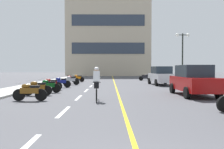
{
  "coord_description": "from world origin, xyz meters",
  "views": [
    {
      "loc": [
        -0.27,
        -2.3,
        1.62
      ],
      "look_at": [
        -0.07,
        18.5,
        1.05
      ],
      "focal_mm": 35.7,
      "sensor_mm": 36.0,
      "label": 1
    }
  ],
  "objects_px": {
    "street_lamp_mid": "(183,47)",
    "motorcycle_11": "(145,77)",
    "parked_car_mid": "(161,76)",
    "motorcycle_10": "(78,78)",
    "motorcycle_4": "(37,88)",
    "cyclist_rider": "(97,83)",
    "motorcycle_6": "(51,84)",
    "motorcycle_5": "(48,86)",
    "motorcycle_7": "(61,82)",
    "motorcycle_3": "(30,91)",
    "motorcycle_9": "(71,79)",
    "parked_car_near": "(193,80)",
    "motorcycle_8": "(71,80)"
  },
  "relations": [
    {
      "from": "motorcycle_5",
      "to": "motorcycle_6",
      "type": "height_order",
      "value": "same"
    },
    {
      "from": "parked_car_near",
      "to": "motorcycle_3",
      "type": "bearing_deg",
      "value": -166.78
    },
    {
      "from": "motorcycle_10",
      "to": "cyclist_rider",
      "type": "distance_m",
      "value": 16.1
    },
    {
      "from": "motorcycle_10",
      "to": "street_lamp_mid",
      "type": "bearing_deg",
      "value": -20.27
    },
    {
      "from": "motorcycle_7",
      "to": "parked_car_mid",
      "type": "bearing_deg",
      "value": 18.24
    },
    {
      "from": "motorcycle_6",
      "to": "motorcycle_7",
      "type": "distance_m",
      "value": 2.13
    },
    {
      "from": "motorcycle_11",
      "to": "motorcycle_9",
      "type": "bearing_deg",
      "value": -146.83
    },
    {
      "from": "motorcycle_3",
      "to": "motorcycle_10",
      "type": "distance_m",
      "value": 15.74
    },
    {
      "from": "motorcycle_7",
      "to": "motorcycle_10",
      "type": "xyz_separation_m",
      "value": [
        0.26,
        8.06,
        0.0
      ]
    },
    {
      "from": "motorcycle_11",
      "to": "parked_car_mid",
      "type": "bearing_deg",
      "value": -87.45
    },
    {
      "from": "cyclist_rider",
      "to": "motorcycle_9",
      "type": "bearing_deg",
      "value": 105.26
    },
    {
      "from": "motorcycle_4",
      "to": "motorcycle_7",
      "type": "distance_m",
      "value": 5.55
    },
    {
      "from": "parked_car_near",
      "to": "motorcycle_11",
      "type": "bearing_deg",
      "value": 90.88
    },
    {
      "from": "street_lamp_mid",
      "to": "motorcycle_4",
      "type": "height_order",
      "value": "street_lamp_mid"
    },
    {
      "from": "motorcycle_3",
      "to": "motorcycle_6",
      "type": "relative_size",
      "value": 1.0
    },
    {
      "from": "motorcycle_4",
      "to": "motorcycle_8",
      "type": "height_order",
      "value": "same"
    },
    {
      "from": "motorcycle_3",
      "to": "motorcycle_4",
      "type": "bearing_deg",
      "value": 98.57
    },
    {
      "from": "motorcycle_8",
      "to": "motorcycle_9",
      "type": "relative_size",
      "value": 1.01
    },
    {
      "from": "motorcycle_5",
      "to": "motorcycle_7",
      "type": "bearing_deg",
      "value": 90.64
    },
    {
      "from": "motorcycle_5",
      "to": "motorcycle_9",
      "type": "bearing_deg",
      "value": 89.97
    },
    {
      "from": "motorcycle_6",
      "to": "motorcycle_8",
      "type": "xyz_separation_m",
      "value": [
        0.58,
        5.21,
        0.0
      ]
    },
    {
      "from": "motorcycle_7",
      "to": "motorcycle_9",
      "type": "xyz_separation_m",
      "value": [
        0.05,
        4.92,
        0.0
      ]
    },
    {
      "from": "motorcycle_10",
      "to": "cyclist_rider",
      "type": "xyz_separation_m",
      "value": [
        3.23,
        -15.77,
        0.41
      ]
    },
    {
      "from": "motorcycle_5",
      "to": "motorcycle_11",
      "type": "xyz_separation_m",
      "value": [
        8.82,
        14.58,
        0.0
      ]
    },
    {
      "from": "parked_car_mid",
      "to": "motorcycle_6",
      "type": "distance_m",
      "value": 10.8
    },
    {
      "from": "street_lamp_mid",
      "to": "motorcycle_11",
      "type": "bearing_deg",
      "value": 111.63
    },
    {
      "from": "street_lamp_mid",
      "to": "motorcycle_11",
      "type": "height_order",
      "value": "street_lamp_mid"
    },
    {
      "from": "motorcycle_6",
      "to": "motorcycle_10",
      "type": "relative_size",
      "value": 1.03
    },
    {
      "from": "motorcycle_9",
      "to": "motorcycle_4",
      "type": "bearing_deg",
      "value": -91.08
    },
    {
      "from": "motorcycle_4",
      "to": "parked_car_mid",
      "type": "bearing_deg",
      "value": 42.53
    },
    {
      "from": "motorcycle_9",
      "to": "motorcycle_10",
      "type": "bearing_deg",
      "value": 86.05
    },
    {
      "from": "motorcycle_5",
      "to": "motorcycle_6",
      "type": "distance_m",
      "value": 1.82
    },
    {
      "from": "motorcycle_6",
      "to": "motorcycle_11",
      "type": "xyz_separation_m",
      "value": [
        9.14,
        12.8,
        0.0
      ]
    },
    {
      "from": "motorcycle_3",
      "to": "motorcycle_7",
      "type": "relative_size",
      "value": 1.0
    },
    {
      "from": "parked_car_mid",
      "to": "motorcycle_8",
      "type": "bearing_deg",
      "value": 179.55
    },
    {
      "from": "motorcycle_4",
      "to": "cyclist_rider",
      "type": "height_order",
      "value": "cyclist_rider"
    },
    {
      "from": "street_lamp_mid",
      "to": "motorcycle_10",
      "type": "height_order",
      "value": "street_lamp_mid"
    },
    {
      "from": "motorcycle_3",
      "to": "motorcycle_9",
      "type": "xyz_separation_m",
      "value": [
        -0.12,
        12.6,
        0.0
      ]
    },
    {
      "from": "motorcycle_5",
      "to": "motorcycle_11",
      "type": "relative_size",
      "value": 1.0
    },
    {
      "from": "parked_car_mid",
      "to": "motorcycle_10",
      "type": "xyz_separation_m",
      "value": [
        -8.94,
        5.02,
        -0.44
      ]
    },
    {
      "from": "parked_car_mid",
      "to": "motorcycle_10",
      "type": "relative_size",
      "value": 2.59
    },
    {
      "from": "cyclist_rider",
      "to": "parked_car_mid",
      "type": "bearing_deg",
      "value": 62.01
    },
    {
      "from": "parked_car_mid",
      "to": "motorcycle_3",
      "type": "height_order",
      "value": "parked_car_mid"
    },
    {
      "from": "motorcycle_8",
      "to": "motorcycle_6",
      "type": "bearing_deg",
      "value": -96.39
    },
    {
      "from": "motorcycle_9",
      "to": "motorcycle_5",
      "type": "bearing_deg",
      "value": -90.03
    },
    {
      "from": "motorcycle_9",
      "to": "cyclist_rider",
      "type": "xyz_separation_m",
      "value": [
        3.45,
        -12.64,
        0.41
      ]
    },
    {
      "from": "motorcycle_4",
      "to": "motorcycle_5",
      "type": "bearing_deg",
      "value": 83.32
    },
    {
      "from": "motorcycle_9",
      "to": "cyclist_rider",
      "type": "bearing_deg",
      "value": -74.74
    },
    {
      "from": "motorcycle_4",
      "to": "motorcycle_6",
      "type": "xyz_separation_m",
      "value": [
        -0.13,
        3.44,
        0.0
      ]
    },
    {
      "from": "motorcycle_11",
      "to": "street_lamp_mid",
      "type": "bearing_deg",
      "value": -68.37
    }
  ]
}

